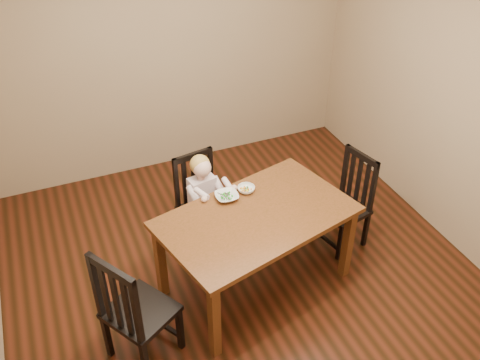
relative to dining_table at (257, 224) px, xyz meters
name	(u,v)px	position (x,y,z in m)	size (l,w,h in m)	color
room	(242,145)	(-0.07, 0.14, 0.68)	(4.01, 4.01, 2.71)	#461B0E
dining_table	(257,224)	(0.00, 0.00, 0.00)	(1.71, 1.27, 0.76)	#442B0F
chair_child	(201,204)	(-0.24, 0.68, -0.22)	(0.47, 0.45, 0.94)	black
chair_left	(134,311)	(-1.10, -0.35, -0.17)	(0.60, 0.61, 1.05)	black
chair_right	(346,203)	(0.99, 0.20, -0.23)	(0.46, 0.48, 0.93)	black
toddler	(203,195)	(-0.23, 0.63, -0.09)	(0.31, 0.38, 0.53)	silver
bowl_peas	(227,197)	(-0.14, 0.29, 0.11)	(0.19, 0.19, 0.05)	white
bowl_veg	(246,189)	(0.04, 0.32, 0.11)	(0.15, 0.15, 0.05)	white
fork	(224,197)	(-0.18, 0.26, 0.13)	(0.08, 0.10, 0.05)	silver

